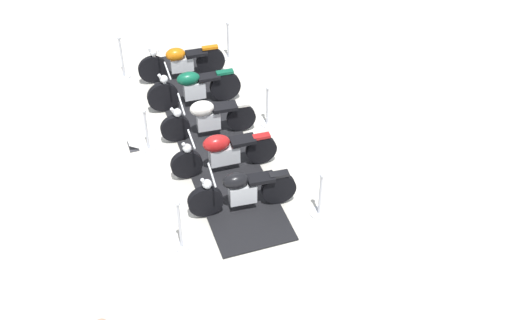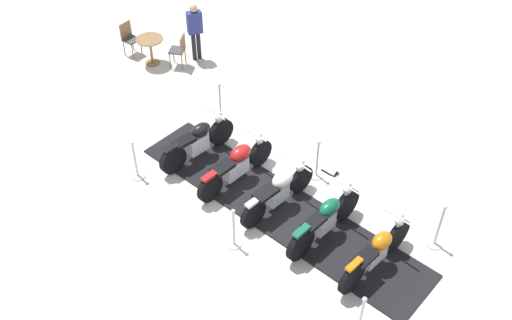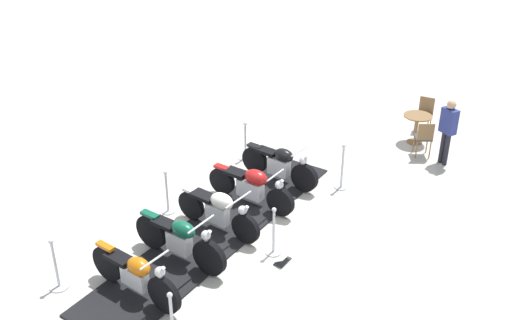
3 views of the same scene
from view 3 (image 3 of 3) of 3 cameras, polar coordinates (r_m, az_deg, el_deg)
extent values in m
plane|color=beige|center=(12.29, -3.66, -6.81)|extent=(80.00, 80.00, 0.00)
cube|color=black|center=(12.28, -3.66, -6.73)|extent=(7.10, 3.35, 0.04)
cylinder|color=black|center=(10.22, -8.79, -12.66)|extent=(0.33, 0.69, 0.70)
cylinder|color=black|center=(11.08, -14.05, -9.61)|extent=(0.33, 0.69, 0.70)
cube|color=silver|center=(10.63, -11.55, -11.01)|extent=(0.36, 0.57, 0.35)
ellipsoid|color=#D16B0F|center=(10.36, -11.19, -10.00)|extent=(0.45, 0.55, 0.31)
cube|color=black|center=(10.71, -13.04, -9.13)|extent=(0.44, 0.58, 0.08)
cube|color=#D16B0F|center=(10.86, -14.27, -8.02)|extent=(0.24, 0.40, 0.06)
cylinder|color=silver|center=(10.08, -9.24, -11.20)|extent=(0.17, 0.30, 0.59)
cylinder|color=silver|center=(9.91, -9.71, -9.41)|extent=(0.61, 0.25, 0.04)
sphere|color=silver|center=(9.97, -9.21, -10.55)|extent=(0.18, 0.18, 0.18)
cylinder|color=black|center=(10.92, -4.49, -9.31)|extent=(0.34, 0.71, 0.71)
cylinder|color=black|center=(11.74, -10.00, -6.75)|extent=(0.34, 0.71, 0.71)
cube|color=silver|center=(11.29, -7.36, -7.82)|extent=(0.36, 0.53, 0.40)
ellipsoid|color=#0F5138|center=(11.03, -7.00, -6.63)|extent=(0.45, 0.59, 0.31)
cube|color=black|center=(11.33, -8.76, -6.03)|extent=(0.42, 0.56, 0.08)
cube|color=#0F5138|center=(11.53, -10.16, -5.17)|extent=(0.26, 0.42, 0.06)
cylinder|color=silver|center=(10.78, -4.88, -7.88)|extent=(0.16, 0.31, 0.61)
cylinder|color=silver|center=(10.62, -5.29, -6.14)|extent=(0.68, 0.26, 0.04)
sphere|color=silver|center=(10.68, -4.83, -7.21)|extent=(0.18, 0.18, 0.18)
cylinder|color=black|center=(11.71, -1.00, -6.59)|extent=(0.32, 0.63, 0.63)
cylinder|color=black|center=(12.51, -6.24, -4.31)|extent=(0.32, 0.63, 0.63)
cube|color=silver|center=(12.06, -3.72, -5.18)|extent=(0.36, 0.53, 0.41)
ellipsoid|color=silver|center=(11.81, -3.31, -3.97)|extent=(0.49, 0.60, 0.34)
cube|color=black|center=(12.11, -5.06, -3.44)|extent=(0.47, 0.61, 0.08)
cube|color=silver|center=(12.33, -6.32, -2.95)|extent=(0.24, 0.37, 0.06)
cylinder|color=silver|center=(11.61, -1.34, -5.35)|extent=(0.18, 0.32, 0.54)
cylinder|color=silver|center=(11.48, -1.70, -3.83)|extent=(0.74, 0.30, 0.04)
sphere|color=silver|center=(11.53, -1.30, -4.83)|extent=(0.18, 0.18, 0.18)
cylinder|color=black|center=(12.55, 2.36, -4.03)|extent=(0.32, 0.64, 0.64)
cylinder|color=black|center=(13.32, -3.28, -2.01)|extent=(0.32, 0.64, 0.64)
cube|color=silver|center=(12.89, -0.55, -2.81)|extent=(0.40, 0.64, 0.39)
ellipsoid|color=#AD1919|center=(12.65, 0.00, -1.69)|extent=(0.49, 0.63, 0.34)
cube|color=black|center=(12.95, -1.95, -1.21)|extent=(0.45, 0.57, 0.08)
cube|color=#AD1919|center=(13.15, -3.32, -0.69)|extent=(0.25, 0.38, 0.06)
cylinder|color=silver|center=(12.44, 2.11, -2.87)|extent=(0.15, 0.28, 0.55)
cylinder|color=silver|center=(12.30, 1.87, -1.46)|extent=(0.59, 0.22, 0.04)
sphere|color=silver|center=(12.36, 2.25, -2.39)|extent=(0.18, 0.18, 0.18)
cylinder|color=black|center=(13.45, 4.67, -1.69)|extent=(0.36, 0.67, 0.67)
cylinder|color=black|center=(14.16, -0.12, 0.02)|extent=(0.36, 0.67, 0.67)
cube|color=silver|center=(13.76, 2.22, -0.62)|extent=(0.41, 0.57, 0.40)
ellipsoid|color=black|center=(13.54, 2.68, 0.46)|extent=(0.46, 0.57, 0.31)
cube|color=black|center=(13.81, 1.03, 0.85)|extent=(0.44, 0.57, 0.08)
cube|color=black|center=(13.99, -0.12, 1.33)|extent=(0.28, 0.40, 0.06)
cylinder|color=silver|center=(13.34, 4.44, -0.54)|extent=(0.17, 0.29, 0.57)
cylinder|color=silver|center=(13.22, 4.23, 0.87)|extent=(0.63, 0.27, 0.04)
sphere|color=silver|center=(13.26, 4.56, -0.02)|extent=(0.18, 0.18, 0.18)
cylinder|color=silver|center=(13.01, -8.40, -4.87)|extent=(0.30, 0.30, 0.03)
cylinder|color=silver|center=(12.76, -8.55, -3.11)|extent=(0.05, 0.05, 0.91)
sphere|color=silver|center=(12.52, -8.70, -1.19)|extent=(0.09, 0.09, 0.09)
cylinder|color=silver|center=(11.67, 1.68, -8.81)|extent=(0.33, 0.33, 0.03)
cylinder|color=silver|center=(11.39, 1.71, -6.90)|extent=(0.05, 0.05, 0.92)
sphere|color=silver|center=(11.12, 1.75, -4.80)|extent=(0.09, 0.09, 0.09)
cylinder|color=silver|center=(13.88, 8.14, -2.61)|extent=(0.29, 0.29, 0.03)
cylinder|color=silver|center=(13.62, 8.29, -0.71)|extent=(0.05, 0.05, 1.02)
sphere|color=silver|center=(13.38, 8.45, 1.34)|extent=(0.09, 0.09, 0.09)
cylinder|color=silver|center=(11.42, -18.33, -11.42)|extent=(0.36, 0.36, 0.03)
cylinder|color=silver|center=(11.14, -18.70, -9.52)|extent=(0.05, 0.05, 0.92)
sphere|color=silver|center=(10.85, -19.09, -7.41)|extent=(0.09, 0.09, 0.09)
sphere|color=silver|center=(9.16, -8.29, -12.70)|extent=(0.09, 0.09, 0.09)
cylinder|color=silver|center=(15.02, -1.02, 0.19)|extent=(0.35, 0.35, 0.03)
cylinder|color=silver|center=(14.81, -1.04, 1.78)|extent=(0.05, 0.05, 0.90)
sphere|color=silver|center=(14.60, -1.05, 3.50)|extent=(0.09, 0.09, 0.09)
cube|color=#333338|center=(11.43, 2.56, -9.70)|extent=(0.41, 0.30, 0.02)
cube|color=white|center=(11.37, 2.57, -9.27)|extent=(0.38, 0.29, 0.13)
cylinder|color=olive|center=(16.41, 14.97, 1.69)|extent=(0.41, 0.41, 0.02)
cylinder|color=olive|center=(16.25, 15.13, 2.88)|extent=(0.07, 0.07, 0.73)
cylinder|color=olive|center=(16.10, 15.29, 4.10)|extent=(0.74, 0.74, 0.03)
cylinder|color=olive|center=(15.77, 14.88, 1.52)|extent=(0.03, 0.03, 0.48)
cylinder|color=olive|center=(15.85, 16.08, 1.50)|extent=(0.03, 0.03, 0.48)
cylinder|color=olive|center=(15.47, 15.13, 0.97)|extent=(0.03, 0.03, 0.48)
cylinder|color=olive|center=(15.55, 16.35, 0.94)|extent=(0.03, 0.03, 0.48)
cube|color=#3F3F47|center=(15.55, 15.73, 2.09)|extent=(0.49, 0.49, 0.04)
cube|color=olive|center=(15.29, 15.99, 2.60)|extent=(0.13, 0.39, 0.44)
cylinder|color=olive|center=(16.81, 16.12, 3.00)|extent=(0.03, 0.03, 0.46)
cylinder|color=olive|center=(16.87, 15.01, 3.25)|extent=(0.03, 0.03, 0.46)
cylinder|color=olive|center=(17.11, 16.39, 3.42)|extent=(0.03, 0.03, 0.46)
cylinder|color=olive|center=(17.17, 15.29, 3.66)|extent=(0.03, 0.03, 0.46)
cube|color=#3F3F47|center=(16.89, 15.81, 4.11)|extent=(0.47, 0.47, 0.04)
cube|color=olive|center=(16.97, 16.07, 5.09)|extent=(0.11, 0.40, 0.46)
cylinder|color=#23232D|center=(15.28, 17.82, 0.99)|extent=(0.12, 0.12, 0.84)
cylinder|color=#23232D|center=(15.36, 17.46, 1.20)|extent=(0.12, 0.12, 0.84)
cube|color=navy|center=(15.02, 18.03, 3.59)|extent=(0.44, 0.44, 0.62)
sphere|color=tan|center=(14.87, 18.27, 5.07)|extent=(0.22, 0.22, 0.22)
camera|label=1|loc=(19.50, 26.64, 30.99)|focal=46.40mm
camera|label=2|loc=(13.39, -52.69, 28.14)|focal=41.76mm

